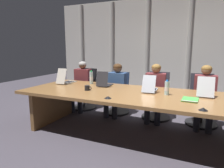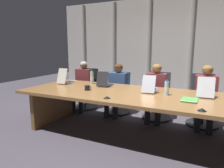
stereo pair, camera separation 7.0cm
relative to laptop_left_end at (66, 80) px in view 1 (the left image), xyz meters
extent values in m
plane|color=#47424C|center=(1.78, -0.30, -0.81)|extent=(13.95, 13.95, 0.00)
cube|color=olive|center=(1.78, -0.30, -0.09)|extent=(4.26, 1.40, 0.05)
cube|color=black|center=(1.78, -0.30, -0.15)|extent=(3.62, 0.10, 0.06)
cube|color=brown|center=(-0.10, -0.30, -0.46)|extent=(0.08, 1.19, 0.69)
cube|color=beige|center=(1.78, 2.35, 0.62)|extent=(6.97, 0.10, 2.84)
cylinder|color=#A39E96|center=(-1.04, 2.30, 0.62)|extent=(0.12, 0.12, 2.79)
cylinder|color=#A39E96|center=(0.05, 2.30, 0.62)|extent=(0.12, 0.12, 2.79)
cylinder|color=#A39E96|center=(1.14, 2.30, 0.62)|extent=(0.12, 0.12, 2.79)
cylinder|color=#A39E96|center=(2.26, 2.30, 0.62)|extent=(0.12, 0.12, 2.79)
cube|color=beige|center=(0.00, 0.07, -0.05)|extent=(0.22, 0.34, 0.02)
cube|color=black|center=(0.00, 0.10, -0.04)|extent=(0.18, 0.19, 0.00)
cube|color=beige|center=(0.00, -0.15, 0.11)|extent=(0.22, 0.11, 0.31)
cube|color=black|center=(0.00, -0.14, 0.11)|extent=(0.19, 0.10, 0.27)
cube|color=#2D2D33|center=(0.88, 0.11, -0.05)|extent=(0.26, 0.32, 0.02)
cube|color=black|center=(0.88, 0.13, -0.04)|extent=(0.21, 0.18, 0.00)
cube|color=#2D2D33|center=(0.90, -0.08, 0.10)|extent=(0.23, 0.09, 0.28)
cube|color=black|center=(0.90, -0.07, 0.10)|extent=(0.21, 0.08, 0.25)
cube|color=#A8ADB7|center=(1.81, 0.05, -0.05)|extent=(0.24, 0.34, 0.02)
cube|color=black|center=(1.80, 0.07, -0.04)|extent=(0.20, 0.19, 0.00)
cube|color=#A8ADB7|center=(1.83, -0.19, 0.09)|extent=(0.23, 0.18, 0.27)
cube|color=black|center=(1.83, -0.19, 0.09)|extent=(0.21, 0.16, 0.24)
cube|color=#BCBCC1|center=(2.68, 0.11, -0.05)|extent=(0.25, 0.34, 0.02)
cube|color=black|center=(2.68, 0.13, -0.04)|extent=(0.21, 0.19, 0.00)
cube|color=#BCBCC1|center=(2.68, -0.14, 0.10)|extent=(0.25, 0.15, 0.29)
cube|color=black|center=(2.68, -0.13, 0.10)|extent=(0.22, 0.13, 0.26)
cube|color=black|center=(-0.02, 0.71, -0.38)|extent=(0.52, 0.52, 0.08)
cube|color=black|center=(0.00, 0.92, -0.08)|extent=(0.44, 0.16, 0.51)
cylinder|color=#262628|center=(-0.02, 0.71, -0.59)|extent=(0.05, 0.05, 0.35)
cylinder|color=black|center=(-0.02, 0.71, -0.79)|extent=(0.60, 0.60, 0.04)
cube|color=navy|center=(0.86, 0.71, -0.38)|extent=(0.48, 0.48, 0.08)
cube|color=navy|center=(0.86, 0.93, -0.11)|extent=(0.43, 0.12, 0.47)
cylinder|color=#262628|center=(0.86, 0.71, -0.59)|extent=(0.05, 0.05, 0.35)
cylinder|color=black|center=(0.86, 0.71, -0.79)|extent=(0.60, 0.60, 0.04)
cube|color=#2D2D38|center=(1.78, 0.71, -0.38)|extent=(0.50, 0.50, 0.08)
cube|color=#2D2D38|center=(1.77, 0.93, -0.09)|extent=(0.44, 0.13, 0.51)
cylinder|color=#262628|center=(1.78, 0.71, -0.59)|extent=(0.05, 0.05, 0.35)
cylinder|color=black|center=(1.78, 0.71, -0.79)|extent=(0.60, 0.60, 0.04)
cube|color=#2D2D38|center=(2.67, 0.71, -0.38)|extent=(0.55, 0.55, 0.08)
cube|color=#2D2D38|center=(2.63, 0.92, -0.08)|extent=(0.45, 0.19, 0.52)
cylinder|color=#262628|center=(2.67, 0.71, -0.59)|extent=(0.05, 0.05, 0.35)
cylinder|color=black|center=(2.67, 0.71, -0.79)|extent=(0.60, 0.60, 0.04)
cube|color=brown|center=(-0.02, 0.69, -0.08)|extent=(0.39, 0.26, 0.52)
sphere|color=brown|center=(-0.02, 0.69, 0.27)|extent=(0.18, 0.18, 0.18)
ellipsoid|color=#B2ADA8|center=(-0.02, 0.69, 0.29)|extent=(0.18, 0.18, 0.13)
cylinder|color=brown|center=(0.14, 0.70, -0.02)|extent=(0.08, 0.14, 0.27)
cylinder|color=brown|center=(0.16, 0.49, -0.13)|extent=(0.09, 0.30, 0.06)
cylinder|color=brown|center=(-0.17, 0.67, -0.02)|extent=(0.08, 0.14, 0.27)
cylinder|color=brown|center=(-0.15, 0.46, -0.13)|extent=(0.09, 0.30, 0.06)
cylinder|color=#262833|center=(0.10, 0.50, -0.37)|extent=(0.17, 0.41, 0.13)
cylinder|color=#262833|center=(0.12, 0.32, -0.58)|extent=(0.11, 0.11, 0.45)
cylinder|color=#262833|center=(-0.10, 0.48, -0.37)|extent=(0.17, 0.41, 0.13)
cylinder|color=#262833|center=(-0.08, 0.30, -0.58)|extent=(0.11, 0.11, 0.45)
cube|color=#335184|center=(0.90, 0.69, -0.10)|extent=(0.40, 0.23, 0.47)
sphere|color=brown|center=(0.90, 0.69, 0.23)|extent=(0.20, 0.20, 0.20)
ellipsoid|color=#472D19|center=(0.90, 0.69, 0.26)|extent=(0.20, 0.20, 0.15)
cylinder|color=#335184|center=(1.07, 0.68, -0.06)|extent=(0.07, 0.14, 0.27)
cylinder|color=brown|center=(1.06, 0.47, -0.17)|extent=(0.07, 0.30, 0.06)
cylinder|color=#335184|center=(0.73, 0.69, -0.06)|extent=(0.07, 0.14, 0.27)
cylinder|color=brown|center=(0.72, 0.48, -0.17)|extent=(0.07, 0.30, 0.06)
cylinder|color=#262833|center=(0.99, 0.48, -0.37)|extent=(0.14, 0.40, 0.13)
cylinder|color=#262833|center=(0.99, 0.30, -0.58)|extent=(0.11, 0.11, 0.45)
cylinder|color=#262833|center=(0.79, 0.49, -0.37)|extent=(0.14, 0.40, 0.13)
cylinder|color=#262833|center=(0.79, 0.31, -0.58)|extent=(0.11, 0.11, 0.45)
cube|color=brown|center=(1.75, 0.69, -0.09)|extent=(0.42, 0.26, 0.50)
sphere|color=#8C6647|center=(1.75, 0.69, 0.26)|extent=(0.19, 0.19, 0.19)
ellipsoid|color=olive|center=(1.75, 0.69, 0.29)|extent=(0.19, 0.19, 0.14)
cylinder|color=brown|center=(1.92, 0.70, -0.03)|extent=(0.08, 0.14, 0.27)
cylinder|color=#8C6647|center=(1.94, 0.49, -0.14)|extent=(0.09, 0.30, 0.06)
cylinder|color=brown|center=(1.59, 0.67, -0.03)|extent=(0.08, 0.14, 0.27)
cylinder|color=#8C6647|center=(1.61, 0.46, -0.14)|extent=(0.09, 0.30, 0.06)
cylinder|color=#262833|center=(1.87, 0.50, -0.37)|extent=(0.17, 0.41, 0.13)
cylinder|color=#262833|center=(1.89, 0.32, -0.58)|extent=(0.11, 0.11, 0.45)
cylinder|color=#262833|center=(1.67, 0.48, -0.37)|extent=(0.17, 0.41, 0.13)
cylinder|color=#262833|center=(1.69, 0.30, -0.58)|extent=(0.11, 0.11, 0.45)
cube|color=brown|center=(2.69, 0.69, -0.08)|extent=(0.39, 0.22, 0.52)
sphere|color=#8C6647|center=(2.69, 0.69, 0.27)|extent=(0.19, 0.19, 0.19)
ellipsoid|color=olive|center=(2.69, 0.69, 0.30)|extent=(0.19, 0.19, 0.14)
cylinder|color=brown|center=(2.86, 0.69, -0.01)|extent=(0.07, 0.13, 0.27)
cylinder|color=#8C6647|center=(2.86, 0.48, -0.13)|extent=(0.06, 0.30, 0.06)
cylinder|color=brown|center=(2.53, 0.69, -0.01)|extent=(0.07, 0.13, 0.27)
cylinder|color=#8C6647|center=(2.53, 0.48, -0.13)|extent=(0.06, 0.30, 0.06)
cylinder|color=#262833|center=(2.79, 0.49, -0.37)|extent=(0.13, 0.40, 0.13)
cylinder|color=#262833|center=(2.79, 0.31, -0.58)|extent=(0.11, 0.11, 0.45)
cylinder|color=#262833|center=(2.59, 0.49, -0.37)|extent=(0.13, 0.40, 0.13)
cylinder|color=#262833|center=(2.59, 0.31, -0.58)|extent=(0.11, 0.11, 0.45)
cylinder|color=silver|center=(2.12, -0.22, 0.05)|extent=(0.07, 0.07, 0.22)
cylinder|color=white|center=(2.12, -0.22, 0.04)|extent=(0.07, 0.07, 0.07)
cylinder|color=blue|center=(2.12, -0.22, 0.17)|extent=(0.04, 0.04, 0.02)
cylinder|color=silver|center=(0.53, 0.15, 0.07)|extent=(0.07, 0.07, 0.26)
cylinder|color=white|center=(0.53, 0.15, 0.05)|extent=(0.07, 0.07, 0.08)
cylinder|color=green|center=(0.53, 0.15, 0.21)|extent=(0.04, 0.04, 0.02)
cylinder|color=black|center=(0.79, -0.44, -0.02)|extent=(0.09, 0.09, 0.09)
torus|color=black|center=(0.84, -0.44, -0.02)|extent=(0.06, 0.01, 0.06)
cone|color=black|center=(1.37, -0.81, -0.04)|extent=(0.11, 0.11, 0.03)
cone|color=black|center=(2.66, -0.86, -0.04)|extent=(0.11, 0.11, 0.03)
cube|color=#4CB74C|center=(2.49, -0.41, -0.05)|extent=(0.23, 0.31, 0.02)
cylinder|color=silver|center=(2.49, -0.56, -0.04)|extent=(0.21, 0.02, 0.01)
camera|label=1|loc=(2.62, -3.43, 0.68)|focal=32.25mm
camera|label=2|loc=(2.68, -3.40, 0.68)|focal=32.25mm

